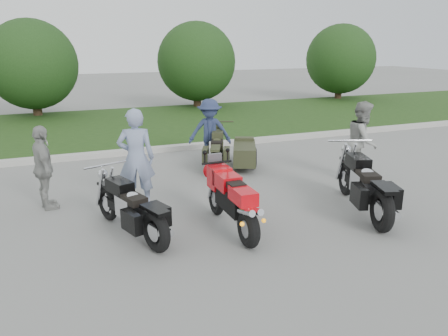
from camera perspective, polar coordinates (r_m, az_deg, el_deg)
name	(u,v)px	position (r m, az deg, el deg)	size (l,w,h in m)	color
ground	(229,235)	(7.35, 0.61, -8.69)	(80.00, 80.00, 0.00)	gray
curb	(149,150)	(12.78, -9.77, 2.31)	(60.00, 0.30, 0.15)	#B5B3AA
grass_strip	(124,126)	(16.78, -12.87, 5.42)	(60.00, 8.00, 0.14)	#33551D
tree_mid_left	(32,65)	(19.68, -23.79, 12.26)	(3.60, 3.60, 4.00)	#3F2B1C
tree_mid_right	(197,62)	(20.74, -3.60, 13.69)	(3.60, 3.60, 4.00)	#3F2B1C
tree_far_right	(341,59)	(24.48, 14.99, 13.57)	(3.60, 3.60, 4.00)	#3F2B1C
sportbike_red	(232,199)	(7.29, 1.04, -4.02)	(0.35, 2.05, 0.97)	black
cruiser_left	(133,211)	(7.27, -11.85, -5.49)	(0.90, 2.21, 0.88)	black
cruiser_right	(365,188)	(8.44, 17.97, -2.45)	(0.99, 2.49, 0.99)	black
cruiser_sidecar	(233,152)	(10.97, 1.20, 2.05)	(1.64, 2.13, 0.88)	black
person_stripe	(136,158)	(8.47, -11.40, 1.27)	(0.70, 0.46, 1.91)	#8795B7
person_grey	(362,141)	(10.48, 17.61, 3.39)	(0.88, 0.69, 1.81)	gray
person_denim	(210,132)	(11.32, -1.87, 4.75)	(1.09, 0.63, 1.69)	navy
person_back	(44,168)	(8.86, -22.48, -0.01)	(0.95, 0.39, 1.61)	#969691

